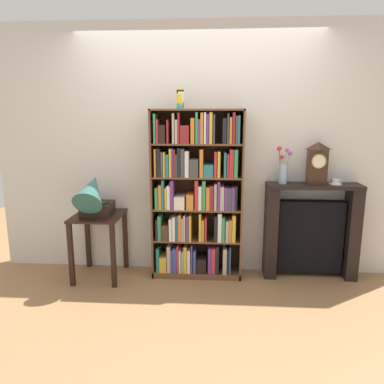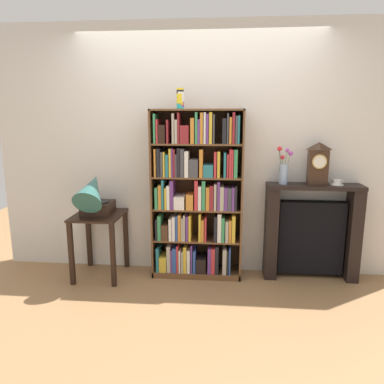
% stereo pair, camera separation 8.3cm
% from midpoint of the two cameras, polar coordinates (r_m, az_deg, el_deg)
% --- Properties ---
extents(ground_plane, '(7.50, 6.40, 0.02)m').
position_cam_midpoint_polar(ground_plane, '(3.91, 1.21, -13.66)').
color(ground_plane, '#997047').
extents(wall_back, '(4.50, 0.08, 2.60)m').
position_cam_midpoint_polar(wall_back, '(3.88, 2.89, 6.34)').
color(wall_back, silver).
rests_on(wall_back, ground).
extents(bookshelf, '(0.92, 0.31, 1.73)m').
position_cam_midpoint_polar(bookshelf, '(3.76, 1.30, -1.18)').
color(bookshelf, brown).
rests_on(bookshelf, ground).
extents(cup_stack, '(0.07, 0.07, 0.19)m').
position_cam_midpoint_polar(cup_stack, '(3.66, -1.17, 14.34)').
color(cup_stack, '#28B2B7').
rests_on(cup_stack, bookshelf).
extents(side_table_left, '(0.49, 0.54, 0.67)m').
position_cam_midpoint_polar(side_table_left, '(3.94, -13.67, -5.70)').
color(side_table_left, black).
rests_on(side_table_left, ground).
extents(gramophone, '(0.29, 0.53, 0.51)m').
position_cam_midpoint_polar(gramophone, '(3.74, -14.46, -0.45)').
color(gramophone, black).
rests_on(gramophone, side_table_left).
extents(fireplace_mantel, '(0.94, 0.26, 0.99)m').
position_cam_midpoint_polar(fireplace_mantel, '(4.01, 18.64, -5.94)').
color(fireplace_mantel, black).
rests_on(fireplace_mantel, ground).
extents(mantel_clock, '(0.19, 0.11, 0.42)m').
position_cam_midpoint_polar(mantel_clock, '(3.84, 19.63, 4.21)').
color(mantel_clock, '#382316').
rests_on(mantel_clock, fireplace_mantel).
extents(flower_vase, '(0.15, 0.15, 0.38)m').
position_cam_midpoint_polar(flower_vase, '(3.78, 14.70, 3.40)').
color(flower_vase, '#99B2D1').
rests_on(flower_vase, fireplace_mantel).
extents(teacup_with_saucer, '(0.13, 0.13, 0.06)m').
position_cam_midpoint_polar(teacup_with_saucer, '(3.92, 22.19, 1.40)').
color(teacup_with_saucer, white).
rests_on(teacup_with_saucer, fireplace_mantel).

